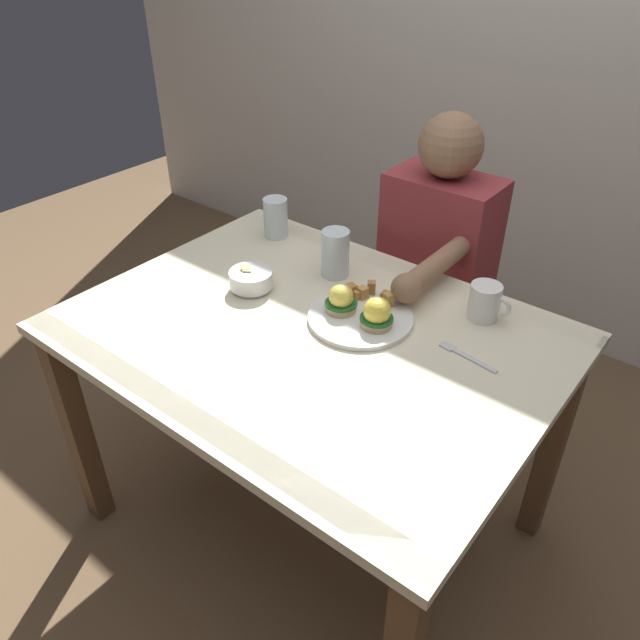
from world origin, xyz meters
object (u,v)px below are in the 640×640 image
water_glass_near (335,256)px  eggs_benedict_plate (361,312)px  dining_table (311,362)px  diner_person (433,269)px  coffee_mug (485,301)px  fruit_bowl (251,279)px  water_glass_far (276,220)px  fork (464,355)px

water_glass_near → eggs_benedict_plate: bearing=-37.1°
dining_table → eggs_benedict_plate: bearing=55.7°
diner_person → coffee_mug: bearing=-43.6°
eggs_benedict_plate → coffee_mug: coffee_mug is taller
eggs_benedict_plate → fruit_bowl: 0.33m
water_glass_near → diner_person: (0.13, 0.35, -0.15)m
coffee_mug → diner_person: (-0.30, 0.29, -0.14)m
water_glass_far → eggs_benedict_plate: bearing=-24.6°
eggs_benedict_plate → water_glass_far: (-0.49, 0.22, 0.03)m
fruit_bowl → coffee_mug: coffee_mug is taller
water_glass_near → water_glass_far: bearing=165.0°
coffee_mug → diner_person: bearing=136.4°
water_glass_near → diner_person: 0.40m
eggs_benedict_plate → diner_person: size_ratio=0.24×
dining_table → fruit_bowl: fruit_bowl is taller
coffee_mug → diner_person: diner_person is taller
diner_person → eggs_benedict_plate: bearing=-83.1°
fruit_bowl → fork: fruit_bowl is taller
fork → diner_person: size_ratio=0.14×
eggs_benedict_plate → water_glass_far: 0.54m
eggs_benedict_plate → water_glass_near: bearing=142.9°
coffee_mug → water_glass_far: size_ratio=0.88×
water_glass_far → fruit_bowl: bearing=-60.2°
dining_table → water_glass_far: (-0.41, 0.33, 0.16)m
dining_table → water_glass_far: 0.55m
water_glass_near → fork: bearing=-13.6°
water_glass_far → diner_person: bearing=32.0°
fruit_bowl → water_glass_far: water_glass_far is taller
eggs_benedict_plate → water_glass_far: size_ratio=2.14×
eggs_benedict_plate → diner_person: bearing=96.9°
coffee_mug → water_glass_near: water_glass_near is taller
fork → water_glass_near: 0.49m
water_glass_near → water_glass_far: 0.31m
dining_table → coffee_mug: size_ratio=10.81×
water_glass_far → coffee_mug: bearing=-1.4°
dining_table → eggs_benedict_plate: 0.19m
dining_table → fork: bearing=21.5°
diner_person → water_glass_far: bearing=-148.0°
fruit_bowl → water_glass_near: 0.25m
eggs_benedict_plate → coffee_mug: bearing=40.7°
fork → water_glass_near: size_ratio=1.14×
eggs_benedict_plate → water_glass_near: (-0.19, 0.14, 0.04)m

